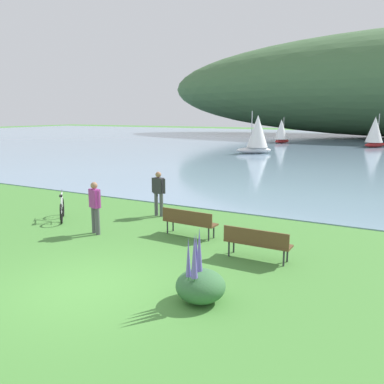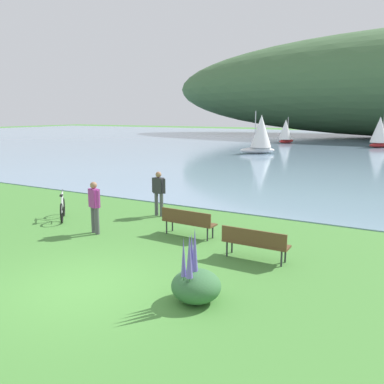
% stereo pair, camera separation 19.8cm
% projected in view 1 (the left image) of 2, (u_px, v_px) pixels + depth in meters
% --- Properties ---
extents(ground_plane, '(200.00, 200.00, 0.00)m').
position_uv_depth(ground_plane, '(86.00, 288.00, 9.00)').
color(ground_plane, '#478438').
extents(bay_water, '(180.00, 80.00, 0.04)m').
position_uv_depth(bay_water, '(354.00, 144.00, 50.43)').
color(bay_water, '#7A99B2').
rests_on(bay_water, ground).
extents(park_bench_near_camera, '(1.80, 0.50, 0.88)m').
position_uv_depth(park_bench_near_camera, '(257.00, 241.00, 10.63)').
color(park_bench_near_camera, brown).
rests_on(park_bench_near_camera, ground).
extents(park_bench_further_along, '(1.82, 0.56, 0.88)m').
position_uv_depth(park_bench_further_along, '(189.00, 221.00, 12.67)').
color(park_bench_further_along, brown).
rests_on(park_bench_further_along, ground).
extents(bicycle_leaning_near_bench, '(1.25, 1.33, 1.01)m').
position_uv_depth(bicycle_leaning_near_bench, '(62.00, 209.00, 14.69)').
color(bicycle_leaning_near_bench, black).
rests_on(bicycle_leaning_near_bench, ground).
extents(person_at_shoreline, '(0.61, 0.24, 1.71)m').
position_uv_depth(person_at_shoreline, '(159.00, 191.00, 15.14)').
color(person_at_shoreline, '#4C4C51').
rests_on(person_at_shoreline, ground).
extents(person_on_the_grass, '(0.58, 0.33, 1.71)m').
position_uv_depth(person_on_the_grass, '(95.00, 204.00, 12.88)').
color(person_on_the_grass, '#4C4C51').
rests_on(person_on_the_grass, ground).
extents(echium_bush_beside_closest, '(1.04, 1.04, 1.60)m').
position_uv_depth(echium_bush_beside_closest, '(200.00, 284.00, 8.28)').
color(echium_bush_beside_closest, '#386B3D').
rests_on(echium_bush_beside_closest, ground).
extents(sailboat_nearest_to_shore, '(2.85, 3.15, 3.79)m').
position_uv_depth(sailboat_nearest_to_shore, '(375.00, 132.00, 45.49)').
color(sailboat_nearest_to_shore, '#B22323').
rests_on(sailboat_nearest_to_shore, bay_water).
extents(sailboat_mid_bay, '(3.36, 3.00, 4.03)m').
position_uv_depth(sailboat_mid_bay, '(257.00, 134.00, 38.49)').
color(sailboat_mid_bay, white).
rests_on(sailboat_mid_bay, bay_water).
extents(sailboat_toward_hillside, '(2.17, 2.95, 3.34)m').
position_uv_depth(sailboat_toward_hillside, '(281.00, 131.00, 51.99)').
color(sailboat_toward_hillside, '#B22323').
rests_on(sailboat_toward_hillside, bay_water).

